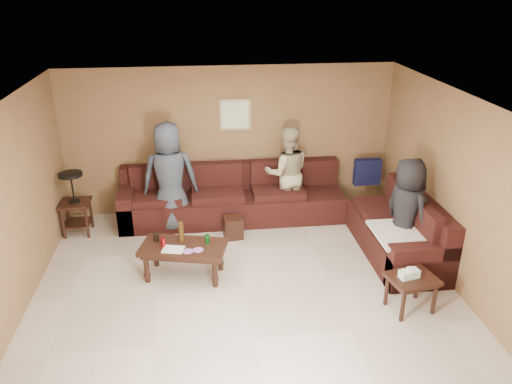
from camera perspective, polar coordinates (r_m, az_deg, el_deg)
room at (r=5.99m, az=-1.40°, el=2.47°), size 5.60×5.50×2.50m
sectional_sofa at (r=8.01m, az=3.44°, el=-2.34°), size 4.65×2.90×0.97m
coffee_table at (r=6.86m, az=-8.31°, el=-6.57°), size 1.24×0.82×0.76m
end_table_left at (r=8.33m, az=-20.01°, el=-1.11°), size 0.45×0.45×1.03m
side_table_right at (r=6.43m, az=17.35°, el=-9.74°), size 0.64×0.57×0.61m
waste_bin at (r=7.88m, az=-2.64°, el=-4.04°), size 0.32×0.32×0.34m
wall_art at (r=8.34m, az=-2.39°, el=8.83°), size 0.52×0.04×0.52m
person_left at (r=7.98m, az=-9.82°, el=1.67°), size 0.88×0.58×1.78m
person_middle at (r=8.32m, az=3.56°, el=2.17°), size 0.78×0.61×1.58m
person_right at (r=7.27m, az=16.76°, el=-2.17°), size 0.74×0.89×1.57m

